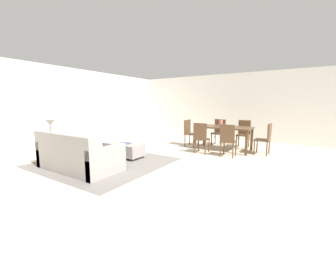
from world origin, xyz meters
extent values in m
plane|color=beige|center=(0.00, 0.00, 0.00)|extent=(10.80, 10.80, 0.00)
cube|color=silver|center=(0.00, 5.00, 1.35)|extent=(9.00, 0.12, 2.70)
cube|color=silver|center=(-4.50, 0.50, 1.35)|extent=(0.12, 11.00, 2.70)
cube|color=slate|center=(-1.79, -0.34, 0.00)|extent=(3.00, 2.80, 0.01)
cube|color=gray|center=(-1.83, -1.00, 0.21)|extent=(1.95, 0.95, 0.42)
cube|color=gray|center=(-1.83, -1.40, 0.64)|extent=(1.95, 0.16, 0.44)
cube|color=gray|center=(-2.73, -1.00, 0.31)|extent=(0.14, 0.95, 0.62)
cube|color=gray|center=(-0.92, -1.00, 0.31)|extent=(0.14, 0.95, 0.62)
cube|color=tan|center=(-2.20, -1.14, 0.60)|extent=(0.35, 0.10, 0.36)
cube|color=slate|center=(-1.45, -1.12, 0.61)|extent=(0.39, 0.13, 0.39)
cube|color=gray|center=(-1.75, 0.33, 0.23)|extent=(1.13, 0.54, 0.33)
cylinder|color=#513823|center=(-2.27, 0.55, 0.03)|extent=(0.05, 0.05, 0.06)
cylinder|color=#513823|center=(-1.24, 0.55, 0.03)|extent=(0.05, 0.05, 0.06)
cylinder|color=#513823|center=(-2.27, 0.11, 0.03)|extent=(0.05, 0.05, 0.06)
cylinder|color=#513823|center=(-1.24, 0.11, 0.03)|extent=(0.05, 0.05, 0.06)
cube|color=olive|center=(-3.10, -0.93, 0.54)|extent=(0.40, 0.40, 0.03)
cylinder|color=olive|center=(-3.27, -0.76, 0.26)|extent=(0.04, 0.04, 0.53)
cylinder|color=olive|center=(-2.93, -0.76, 0.26)|extent=(0.04, 0.04, 0.53)
cylinder|color=olive|center=(-3.27, -1.10, 0.26)|extent=(0.04, 0.04, 0.53)
cylinder|color=olive|center=(-2.93, -1.10, 0.26)|extent=(0.04, 0.04, 0.53)
cylinder|color=brown|center=(-3.10, -0.93, 0.57)|extent=(0.16, 0.16, 0.02)
cylinder|color=brown|center=(-3.10, -0.93, 0.74)|extent=(0.02, 0.02, 0.32)
cone|color=silver|center=(-3.10, -0.93, 0.99)|extent=(0.26, 0.26, 0.18)
cube|color=#513823|center=(0.30, 2.71, 0.74)|extent=(1.72, 0.88, 0.04)
cube|color=#513823|center=(-0.51, 3.09, 0.36)|extent=(0.07, 0.07, 0.72)
cube|color=#513823|center=(1.10, 3.09, 0.36)|extent=(0.07, 0.07, 0.72)
cube|color=#513823|center=(-0.51, 2.33, 0.36)|extent=(0.07, 0.07, 0.72)
cube|color=#513823|center=(1.10, 2.33, 0.36)|extent=(0.07, 0.07, 0.72)
cube|color=#513823|center=(-0.11, 1.95, 0.43)|extent=(0.42, 0.42, 0.04)
cube|color=#513823|center=(-0.10, 1.77, 0.69)|extent=(0.40, 0.06, 0.47)
cylinder|color=#513823|center=(-0.29, 2.11, 0.21)|extent=(0.04, 0.04, 0.41)
cylinder|color=#513823|center=(0.05, 2.13, 0.21)|extent=(0.04, 0.04, 0.41)
cylinder|color=#513823|center=(-0.27, 1.77, 0.21)|extent=(0.04, 0.04, 0.41)
cylinder|color=#513823|center=(0.07, 1.79, 0.21)|extent=(0.04, 0.04, 0.41)
cube|color=#513823|center=(0.69, 1.97, 0.43)|extent=(0.41, 0.41, 0.04)
cube|color=#513823|center=(0.70, 1.79, 0.69)|extent=(0.40, 0.05, 0.47)
cylinder|color=#513823|center=(0.52, 2.13, 0.21)|extent=(0.04, 0.04, 0.41)
cylinder|color=#513823|center=(0.86, 2.14, 0.21)|extent=(0.04, 0.04, 0.41)
cylinder|color=#513823|center=(0.53, 1.79, 0.21)|extent=(0.04, 0.04, 0.41)
cylinder|color=#513823|center=(0.87, 1.80, 0.21)|extent=(0.04, 0.04, 0.41)
cube|color=#513823|center=(-0.11, 3.39, 0.43)|extent=(0.41, 0.41, 0.04)
cube|color=#513823|center=(-0.11, 3.57, 0.69)|extent=(0.40, 0.05, 0.47)
cylinder|color=#513823|center=(0.05, 3.22, 0.21)|extent=(0.04, 0.04, 0.41)
cylinder|color=#513823|center=(-0.29, 3.23, 0.21)|extent=(0.04, 0.04, 0.41)
cylinder|color=#513823|center=(0.06, 3.56, 0.21)|extent=(0.04, 0.04, 0.41)
cylinder|color=#513823|center=(-0.28, 3.57, 0.21)|extent=(0.04, 0.04, 0.41)
cube|color=#513823|center=(0.75, 3.43, 0.43)|extent=(0.42, 0.42, 0.04)
cube|color=#513823|center=(0.74, 3.61, 0.69)|extent=(0.40, 0.06, 0.47)
cylinder|color=#513823|center=(0.93, 3.27, 0.21)|extent=(0.04, 0.04, 0.41)
cylinder|color=#513823|center=(0.59, 3.25, 0.21)|extent=(0.04, 0.04, 0.41)
cylinder|color=#513823|center=(0.91, 3.61, 0.21)|extent=(0.04, 0.04, 0.41)
cylinder|color=#513823|center=(0.57, 3.59, 0.21)|extent=(0.04, 0.04, 0.41)
cube|color=#513823|center=(1.45, 2.72, 0.43)|extent=(0.42, 0.42, 0.04)
cube|color=#513823|center=(1.63, 2.71, 0.69)|extent=(0.06, 0.40, 0.47)
cylinder|color=#513823|center=(1.27, 2.56, 0.21)|extent=(0.04, 0.04, 0.41)
cylinder|color=#513823|center=(1.29, 2.90, 0.21)|extent=(0.04, 0.04, 0.41)
cylinder|color=#513823|center=(1.61, 2.54, 0.21)|extent=(0.04, 0.04, 0.41)
cylinder|color=#513823|center=(1.63, 2.88, 0.21)|extent=(0.04, 0.04, 0.41)
cube|color=#513823|center=(-0.83, 2.73, 0.43)|extent=(0.42, 0.42, 0.04)
cube|color=#513823|center=(-1.01, 2.74, 0.69)|extent=(0.06, 0.40, 0.47)
cylinder|color=#513823|center=(-0.65, 2.89, 0.21)|extent=(0.04, 0.04, 0.41)
cylinder|color=#513823|center=(-0.67, 2.55, 0.21)|extent=(0.04, 0.04, 0.41)
cylinder|color=#513823|center=(-0.99, 2.90, 0.21)|extent=(0.04, 0.04, 0.41)
cylinder|color=#513823|center=(-1.01, 2.57, 0.21)|extent=(0.04, 0.04, 0.41)
cylinder|color=#B26659|center=(0.20, 2.71, 0.86)|extent=(0.12, 0.12, 0.21)
cube|color=#3F4C72|center=(-1.66, 0.31, 0.41)|extent=(0.30, 0.26, 0.03)
camera|label=1|loc=(2.37, -3.86, 1.49)|focal=22.50mm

